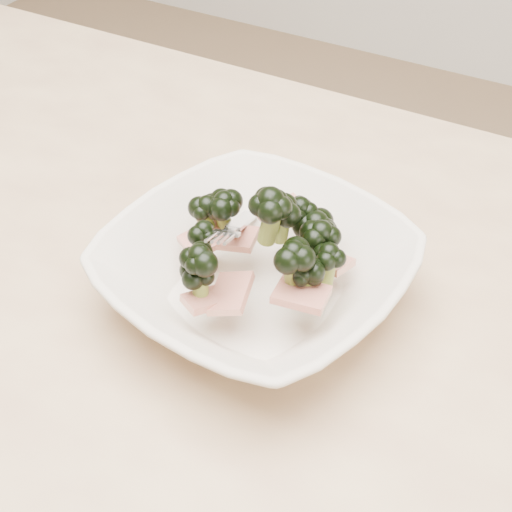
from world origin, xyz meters
name	(u,v)px	position (x,y,z in m)	size (l,w,h in m)	color
dining_table	(163,345)	(0.00, 0.00, 0.65)	(1.20, 0.80, 0.75)	tan
broccoli_dish	(258,267)	(0.10, 0.02, 0.79)	(0.30, 0.30, 0.12)	beige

